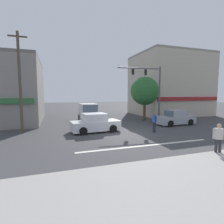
{
  "coord_description": "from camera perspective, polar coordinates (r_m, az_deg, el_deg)",
  "views": [
    {
      "loc": [
        -5.51,
        -12.9,
        3.17
      ],
      "look_at": [
        -0.51,
        2.0,
        1.6
      ],
      "focal_mm": 28.0,
      "sensor_mm": 36.0,
      "label": 1
    }
  ],
  "objects": [
    {
      "name": "ground_plane",
      "position": [
        14.38,
        4.51,
        -7.05
      ],
      "size": [
        120.0,
        120.0,
        0.0
      ],
      "primitive_type": "plane",
      "color": "#3D3D3F"
    },
    {
      "name": "lane_marking_stripe",
      "position": [
        11.35,
        11.56,
        -10.62
      ],
      "size": [
        9.0,
        0.24,
        0.01
      ],
      "primitive_type": "cube",
      "color": "silver",
      "rests_on": "ground"
    },
    {
      "name": "sidewalk_curb",
      "position": [
        7.7,
        31.65,
        -18.86
      ],
      "size": [
        40.0,
        5.0,
        0.16
      ],
      "primitive_type": "cube",
      "color": "#9E9993",
      "rests_on": "ground"
    },
    {
      "name": "building_right_corner",
      "position": [
        29.72,
        18.05,
        8.39
      ],
      "size": [
        10.43,
        9.13,
        9.41
      ],
      "color": "#B7AD99",
      "rests_on": "ground"
    },
    {
      "name": "street_tree",
      "position": [
        21.68,
        10.65,
        6.74
      ],
      "size": [
        3.43,
        3.43,
        5.33
      ],
      "color": "#4C3823",
      "rests_on": "ground"
    },
    {
      "name": "utility_pole_near_left",
      "position": [
        16.21,
        -27.88,
        8.82
      ],
      "size": [
        1.4,
        0.22,
        8.17
      ],
      "color": "brown",
      "rests_on": "ground"
    },
    {
      "name": "utility_pole_far_right",
      "position": [
        24.87,
        16.09,
        7.97
      ],
      "size": [
        1.4,
        0.22,
        8.2
      ],
      "color": "brown",
      "rests_on": "ground"
    },
    {
      "name": "traffic_light_mast",
      "position": [
        19.65,
        12.76,
        8.5
      ],
      "size": [
        4.87,
        0.62,
        6.2
      ],
      "color": "#47474C",
      "rests_on": "ground"
    },
    {
      "name": "van_crossing_center",
      "position": [
        20.6,
        -7.74,
        -0.38
      ],
      "size": [
        2.13,
        4.65,
        2.11
      ],
      "color": "silver",
      "rests_on": "ground"
    },
    {
      "name": "sedan_parked_curbside",
      "position": [
        15.0,
        -5.48,
        -3.76
      ],
      "size": [
        4.22,
        2.11,
        1.58
      ],
      "color": "silver",
      "rests_on": "ground"
    },
    {
      "name": "sedan_crossing_rightbound",
      "position": [
        19.59,
        19.98,
        -1.85
      ],
      "size": [
        4.17,
        2.01,
        1.58
      ],
      "color": "#999EA3",
      "rests_on": "ground"
    },
    {
      "name": "pedestrian_foreground_with_bag",
      "position": [
        10.72,
        31.57,
        -7.11
      ],
      "size": [
        0.61,
        0.56,
        1.67
      ],
      "color": "#333338",
      "rests_on": "ground"
    },
    {
      "name": "pedestrian_mid_crossing",
      "position": [
        15.11,
        13.69,
        -2.91
      ],
      "size": [
        0.24,
        0.57,
        1.67
      ],
      "color": "#232838",
      "rests_on": "ground"
    }
  ]
}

